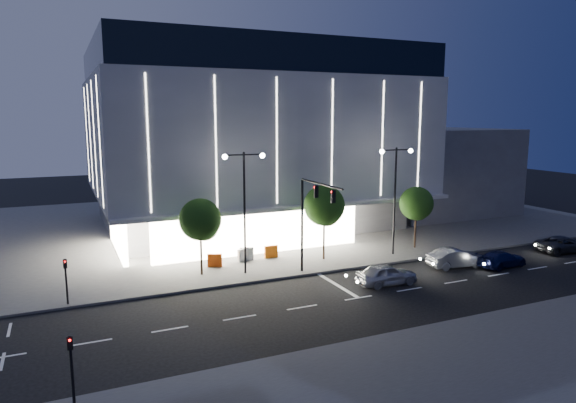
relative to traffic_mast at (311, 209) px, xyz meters
The scene contains 21 objects.
ground 6.12m from the traffic_mast, 106.66° to the right, with size 160.00×160.00×0.00m, color black.
sidewalk_museum 21.62m from the traffic_mast, 79.04° to the left, with size 70.00×40.00×0.15m, color #474747.
sidewalk_near 16.61m from the traffic_mast, 75.38° to the right, with size 70.00×10.00×0.15m, color #474747.
museum 19.54m from the traffic_mast, 84.04° to the left, with size 30.00×25.80×18.00m.
annex_building 32.43m from the traffic_mast, 39.57° to the left, with size 16.00×20.00×10.00m, color #4C4C51.
traffic_mast is the anchor object (origin of this frame).
street_lamp_west 4.89m from the traffic_mast, 146.35° to the left, with size 3.16×0.36×9.00m.
street_lamp_east 9.43m from the traffic_mast, 16.48° to the left, with size 3.16×0.36×9.00m.
ped_signal_far 16.35m from the traffic_mast, behind, with size 0.22×0.24×3.00m.
ped_signal_near 19.58m from the traffic_mast, 145.88° to the right, with size 0.22×0.24×3.00m.
tree_left 7.95m from the traffic_mast, 152.16° to the left, with size 3.02×3.02×5.72m.
tree_mid 4.82m from the traffic_mast, 50.58° to the left, with size 3.25×3.25×6.15m.
tree_right 12.63m from the traffic_mast, 17.02° to the left, with size 2.91×2.91×5.51m.
car_lead 6.87m from the traffic_mast, 38.74° to the right, with size 1.73×4.30×1.47m, color #B0B1B8.
car_second 12.40m from the traffic_mast, 10.30° to the right, with size 1.57×4.49×1.48m, color #9CA0A3.
car_third 15.75m from the traffic_mast, 13.12° to the right, with size 1.76×4.32×1.26m, color #111643.
car_fourth 23.56m from the traffic_mast, ahead, with size 2.26×4.90×1.36m, color #2E2F34.
barrier_a 8.76m from the traffic_mast, 137.53° to the left, with size 1.10×0.25×1.00m, color #CA3E0B.
barrier_b 7.85m from the traffic_mast, 118.07° to the left, with size 1.10×0.25×1.00m, color silver.
barrier_c 7.24m from the traffic_mast, 97.18° to the left, with size 1.10×0.25×1.00m, color #E25E0C.
barrier_d 7.89m from the traffic_mast, 114.67° to the left, with size 1.10×0.25×1.00m, color silver.
Camera 1 is at (-14.90, -28.26, 11.47)m, focal length 32.00 mm.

